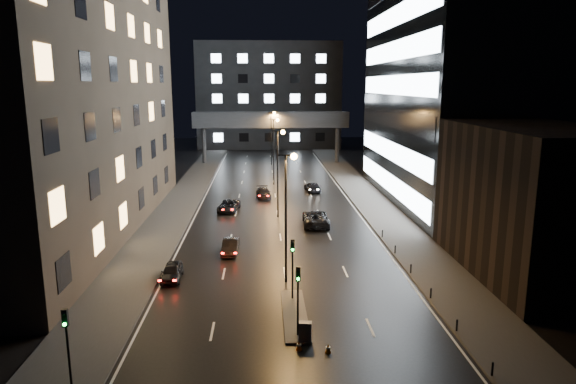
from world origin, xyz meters
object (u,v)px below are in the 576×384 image
(utility_cabinet, at_px, (305,331))
(car_away_c, at_px, (229,206))
(car_away_a, at_px, (172,272))
(car_away_d, at_px, (264,193))
(car_away_b, at_px, (230,246))
(car_toward_b, at_px, (312,187))
(car_toward_a, at_px, (316,218))

(utility_cabinet, bearing_deg, car_away_c, 111.47)
(car_away_a, distance_m, car_away_d, 30.54)
(car_away_b, bearing_deg, car_away_c, 96.18)
(car_away_b, xyz_separation_m, car_away_c, (-1.15, 16.03, 0.02))
(car_toward_b, bearing_deg, car_away_b, 63.08)
(car_away_d, distance_m, car_toward_b, 8.02)
(car_away_a, xyz_separation_m, car_away_d, (7.38, 29.64, 0.02))
(car_away_c, relative_size, car_away_d, 1.07)
(car_away_c, height_order, car_away_d, car_away_c)
(car_away_c, xyz_separation_m, utility_cabinet, (6.60, -32.92, 0.06))
(car_away_b, height_order, car_toward_b, car_toward_b)
(car_away_a, height_order, car_toward_a, car_toward_a)
(car_away_d, height_order, car_toward_b, car_away_d)
(car_away_d, xyz_separation_m, utility_cabinet, (2.32, -40.33, 0.07))
(car_away_b, bearing_deg, car_away_a, -122.30)
(car_toward_b, relative_size, utility_cabinet, 3.90)
(car_away_d, bearing_deg, car_away_c, -124.86)
(utility_cabinet, bearing_deg, car_away_b, 118.02)
(car_away_b, xyz_separation_m, car_toward_a, (8.79, 9.16, 0.17))
(car_toward_b, bearing_deg, car_away_a, 60.25)
(car_away_d, relative_size, car_toward_b, 1.00)
(car_away_a, bearing_deg, car_away_b, 54.20)
(car_away_b, relative_size, car_toward_b, 0.88)
(car_away_a, relative_size, car_toward_a, 0.64)
(utility_cabinet, bearing_deg, car_away_a, 142.36)
(car_away_b, distance_m, car_toward_a, 12.69)
(car_away_d, bearing_deg, car_toward_a, -73.21)
(car_away_c, bearing_deg, car_toward_b, 52.20)
(car_away_a, height_order, utility_cabinet, utility_cabinet)
(car_away_b, relative_size, car_away_d, 0.88)
(car_toward_b, bearing_deg, utility_cabinet, 77.47)
(car_toward_a, distance_m, car_toward_b, 18.13)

